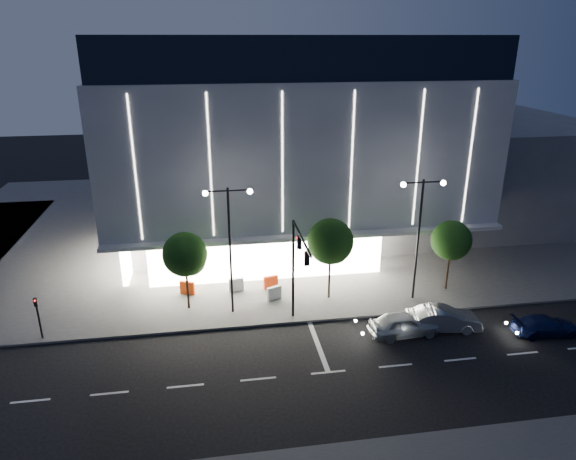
% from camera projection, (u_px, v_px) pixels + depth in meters
% --- Properties ---
extents(ground, '(160.00, 160.00, 0.00)m').
position_uv_depth(ground, '(289.00, 360.00, 30.26)').
color(ground, black).
rests_on(ground, ground).
extents(sidewalk_museum, '(70.00, 40.00, 0.15)m').
position_uv_depth(sidewalk_museum, '(301.00, 220.00, 53.14)').
color(sidewalk_museum, '#474747').
rests_on(sidewalk_museum, ground).
extents(museum, '(30.00, 25.80, 18.00)m').
position_uv_depth(museum, '(284.00, 135.00, 48.04)').
color(museum, '#4C4C51').
rests_on(museum, ground).
extents(annex_building, '(16.00, 20.00, 10.00)m').
position_uv_depth(annex_building, '(496.00, 166.00, 54.43)').
color(annex_building, '#4C4C51').
rests_on(annex_building, ground).
extents(traffic_mast, '(0.33, 5.89, 7.07)m').
position_uv_depth(traffic_mast, '(297.00, 258.00, 31.72)').
color(traffic_mast, black).
rests_on(traffic_mast, ground).
extents(street_lamp_west, '(3.16, 0.36, 9.00)m').
position_uv_depth(street_lamp_west, '(229.00, 233.00, 33.27)').
color(street_lamp_west, black).
rests_on(street_lamp_west, ground).
extents(street_lamp_east, '(3.16, 0.36, 9.00)m').
position_uv_depth(street_lamp_east, '(420.00, 222.00, 35.15)').
color(street_lamp_east, black).
rests_on(street_lamp_east, ground).
extents(ped_signal_far, '(0.22, 0.24, 3.00)m').
position_uv_depth(ped_signal_far, '(38.00, 314.00, 31.59)').
color(ped_signal_far, black).
rests_on(ped_signal_far, ground).
extents(tree_left, '(3.02, 3.02, 5.72)m').
position_uv_depth(tree_left, '(186.00, 257.00, 34.46)').
color(tree_left, black).
rests_on(tree_left, ground).
extents(tree_mid, '(3.25, 3.25, 6.15)m').
position_uv_depth(tree_mid, '(331.00, 244.00, 35.80)').
color(tree_mid, black).
rests_on(tree_mid, ground).
extents(tree_right, '(2.91, 2.91, 5.51)m').
position_uv_depth(tree_right, '(451.00, 242.00, 37.26)').
color(tree_right, black).
rests_on(tree_right, ground).
extents(car_lead, '(4.61, 2.11, 1.53)m').
position_uv_depth(car_lead, '(404.00, 324.00, 32.58)').
color(car_lead, '#ABAFB3').
rests_on(car_lead, ground).
extents(car_second, '(4.88, 2.22, 1.55)m').
position_uv_depth(car_second, '(443.00, 319.00, 33.17)').
color(car_second, '#A7AAAF').
rests_on(car_second, ground).
extents(car_third, '(4.29, 1.94, 1.22)m').
position_uv_depth(car_third, '(545.00, 326.00, 32.73)').
color(car_third, '#131C4A').
rests_on(car_third, ground).
extents(barrier_a, '(1.12, 0.63, 1.00)m').
position_uv_depth(barrier_a, '(187.00, 288.00, 37.56)').
color(barrier_a, '#FD400E').
rests_on(barrier_a, sidewalk_museum).
extents(barrier_b, '(1.12, 0.34, 1.00)m').
position_uv_depth(barrier_b, '(236.00, 285.00, 38.05)').
color(barrier_b, white).
rests_on(barrier_b, sidewalk_museum).
extents(barrier_c, '(1.13, 0.49, 1.00)m').
position_uv_depth(barrier_c, '(271.00, 282.00, 38.42)').
color(barrier_c, '#F0370D').
rests_on(barrier_c, sidewalk_museum).
extents(barrier_d, '(1.11, 0.66, 1.00)m').
position_uv_depth(barrier_d, '(274.00, 293.00, 36.80)').
color(barrier_d, silver).
rests_on(barrier_d, sidewalk_museum).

